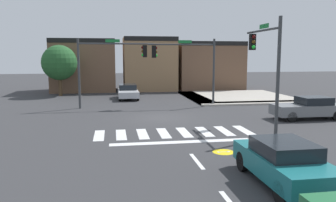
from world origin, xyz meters
TOP-DOWN VIEW (x-y plane):
  - ground_plane at (0.00, 0.00)m, footprint 120.00×120.00m
  - crosswalk_near at (0.00, -4.50)m, footprint 8.36×2.43m
  - lane_markings at (1.06, -12.74)m, footprint 6.80×24.25m
  - bike_detector_marking at (1.44, -8.45)m, footprint 0.94×0.94m
  - curb_corner_northeast at (8.49, 9.42)m, footprint 10.00×10.60m
  - storefront_row at (0.84, 18.82)m, footprint 22.47×6.06m
  - traffic_signal_southeast at (5.07, -4.53)m, footprint 0.32×4.17m
  - traffic_signal_northeast at (2.82, 4.92)m, footprint 5.47×0.32m
  - traffic_signal_northwest at (-3.41, 5.04)m, footprint 5.92×0.32m
  - car_gray at (9.35, -1.98)m, footprint 4.52×1.81m
  - car_silver at (-1.76, 10.61)m, footprint 1.85×4.45m
  - car_teal at (2.13, -12.26)m, footprint 1.80×4.20m
  - roadside_tree at (-8.50, 14.00)m, footprint 3.56×3.56m

SIDE VIEW (x-z plane):
  - ground_plane at x=0.00m, z-range 0.00..0.00m
  - bike_detector_marking at x=1.44m, z-range 0.00..0.01m
  - crosswalk_near at x=0.00m, z-range 0.00..0.01m
  - lane_markings at x=1.06m, z-range 0.00..0.01m
  - curb_corner_northeast at x=8.49m, z-range 0.00..0.15m
  - car_silver at x=-1.76m, z-range 0.01..1.34m
  - car_gray at x=9.35m, z-range 0.00..1.45m
  - car_teal at x=2.13m, z-range 0.03..1.45m
  - storefront_row at x=0.84m, z-range -0.10..6.14m
  - roadside_tree at x=-8.50m, z-range 0.79..5.97m
  - traffic_signal_northeast at x=2.82m, z-range 1.05..6.50m
  - traffic_signal_northwest at x=-3.41m, z-range 1.11..6.51m
  - traffic_signal_southeast at x=5.07m, z-range 1.04..7.08m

